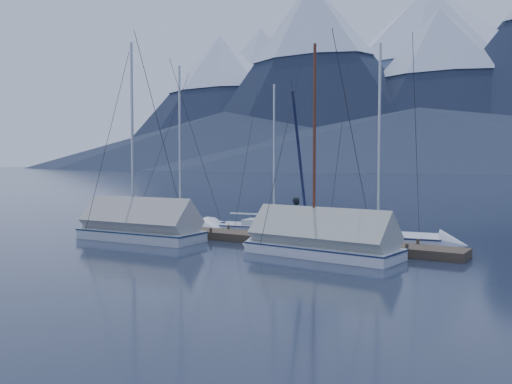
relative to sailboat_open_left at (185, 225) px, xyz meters
The scene contains 9 objects.
ground 7.11m from the sailboat_open_left, 35.09° to the right, with size 1000.00×1000.00×0.00m, color black.
dock 6.18m from the sailboat_open_left, 19.72° to the right, with size 18.00×1.50×0.54m.
mooring_posts 5.71m from the sailboat_open_left, 21.42° to the right, with size 15.12×1.52×0.35m.
sailboat_open_left is the anchor object (origin of this frame).
sailboat_open_mid 5.54m from the sailboat_open_left, ahead, with size 6.34×2.95×8.10m.
sailboat_open_right 11.18m from the sailboat_open_left, ahead, with size 7.35×3.29×9.42m.
sailboat_covered_near 10.31m from the sailboat_open_left, 22.88° to the right, with size 6.92×2.92×8.80m.
sailboat_covered_far 4.70m from the sailboat_open_left, 81.89° to the right, with size 7.08×2.97×9.78m.
person 8.29m from the sailboat_open_left, 15.27° to the right, with size 0.62×0.40×1.69m, color black.
Camera 1 is at (12.89, -18.27, 3.46)m, focal length 38.00 mm.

